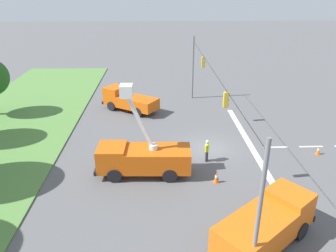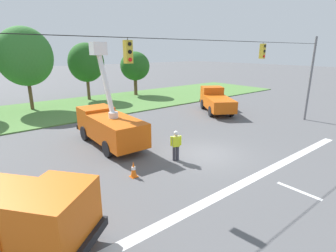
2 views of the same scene
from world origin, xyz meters
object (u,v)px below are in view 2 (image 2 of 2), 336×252
tree_far_east (135,66)px  tree_east (86,63)px  utility_truck_bucket_lift (109,124)px  utility_truck_support_far (0,213)px  road_worker (176,144)px  tree_centre (25,57)px  traffic_cone_mid_right (139,123)px  traffic_cone_foreground_left (134,169)px  utility_truck_support_near (216,101)px

tree_far_east → tree_east: bearing=174.2°
utility_truck_bucket_lift → utility_truck_support_far: utility_truck_bucket_lift is taller
utility_truck_bucket_lift → utility_truck_support_far: (-7.03, -6.58, -0.14)m
utility_truck_bucket_lift → road_worker: size_ratio=3.77×
tree_centre → utility_truck_support_far: bearing=-104.6°
tree_centre → traffic_cone_mid_right: size_ratio=10.48×
tree_far_east → traffic_cone_mid_right: (-8.36, -13.71, -3.59)m
traffic_cone_foreground_left → traffic_cone_mid_right: traffic_cone_foreground_left is taller
traffic_cone_foreground_left → tree_centre: bearing=90.6°
tree_east → utility_truck_support_near: (7.46, -14.32, -3.46)m
utility_truck_support_far → traffic_cone_mid_right: utility_truck_support_far is taller
utility_truck_support_near → traffic_cone_mid_right: size_ratio=7.88×
utility_truck_support_far → traffic_cone_foreground_left: bearing=15.2°
tree_east → utility_truck_bucket_lift: (-5.45, -16.31, -3.23)m
tree_far_east → road_worker: size_ratio=3.35×
tree_centre → tree_east: tree_centre is taller
utility_truck_support_near → traffic_cone_mid_right: 9.35m
tree_centre → tree_far_east: size_ratio=1.41×
tree_centre → traffic_cone_mid_right: 14.59m
utility_truck_support_near → road_worker: size_ratio=3.55×
tree_east → utility_truck_support_near: tree_east is taller
traffic_cone_foreground_left → traffic_cone_mid_right: size_ratio=1.04×
utility_truck_support_near → traffic_cone_foreground_left: size_ratio=7.59×
tree_far_east → traffic_cone_foreground_left: size_ratio=7.15×
tree_east → utility_truck_bucket_lift: tree_east is taller
tree_far_east → utility_truck_bucket_lift: (-11.95, -15.65, -2.60)m
tree_east → traffic_cone_foreground_left: tree_east is taller
traffic_cone_mid_right → tree_east: bearing=82.6°
utility_truck_support_near → traffic_cone_mid_right: (-9.32, -0.05, -0.76)m
tree_centre → tree_far_east: 13.56m
utility_truck_support_near → traffic_cone_foreground_left: (-14.18, -7.00, -0.75)m
utility_truck_support_near → road_worker: 13.10m
utility_truck_support_far → utility_truck_bucket_lift: bearing=43.1°
utility_truck_support_far → road_worker: utility_truck_support_far is taller
tree_centre → utility_truck_bucket_lift: tree_centre is taller
road_worker → traffic_cone_foreground_left: road_worker is taller
road_worker → utility_truck_support_far: bearing=-168.4°
traffic_cone_foreground_left → traffic_cone_mid_right: (4.87, 6.95, -0.02)m
tree_far_east → utility_truck_support_near: size_ratio=0.94×
tree_centre → traffic_cone_foreground_left: (0.22, -19.66, -5.03)m
utility_truck_bucket_lift → utility_truck_support_near: 13.06m
utility_truck_support_near → tree_east: bearing=117.5°
tree_centre → utility_truck_support_near: size_ratio=1.33×
tree_far_east → utility_truck_bucket_lift: utility_truck_bucket_lift is taller
utility_truck_support_near → utility_truck_bucket_lift: bearing=-171.2°
road_worker → traffic_cone_mid_right: road_worker is taller
tree_centre → tree_far_east: tree_centre is taller
utility_truck_support_far → tree_east: bearing=61.4°
tree_east → traffic_cone_mid_right: bearing=-97.4°
tree_far_east → traffic_cone_mid_right: size_ratio=7.43×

